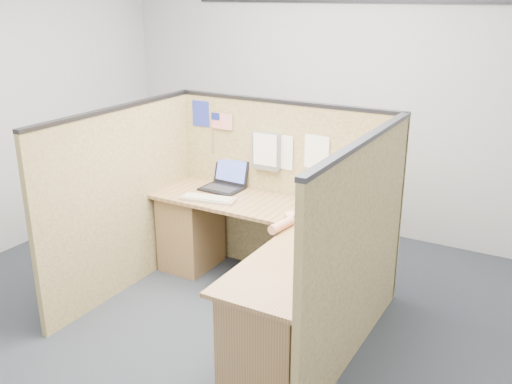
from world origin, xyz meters
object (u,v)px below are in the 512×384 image
Objects in this scene: keyboard at (208,199)px; mouse at (292,218)px; laptop at (225,181)px; l_desk at (261,266)px.

mouse reaches higher than keyboard.
laptop is 0.74× the size of keyboard.
mouse is (0.16, 0.19, 0.36)m from l_desk.
keyboard is at bearing 176.41° from mouse.
l_desk is 18.41× the size of mouse.
mouse is at bearing -22.70° from laptop.
laptop is 3.34× the size of mouse.
mouse is at bearing 50.17° from l_desk.
keyboard is at bearing 159.28° from l_desk.
mouse is at bearing -14.83° from keyboard.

